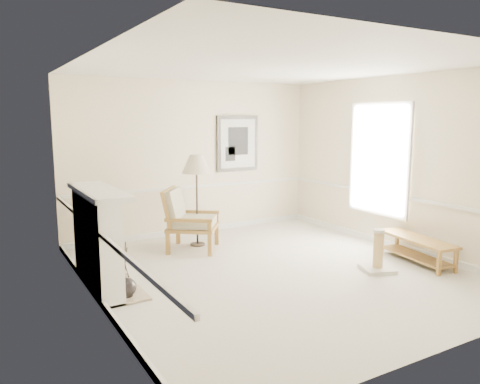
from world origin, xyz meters
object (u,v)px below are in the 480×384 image
at_px(armchair, 186,217).
at_px(floor_lamp, 196,167).
at_px(bench, 416,246).
at_px(scratching_post, 378,258).
at_px(floor_vase, 126,288).

height_order(armchair, floor_lamp, floor_lamp).
relative_size(armchair, bench, 0.81).
xyz_separation_m(floor_lamp, scratching_post, (1.67, -2.59, -1.19)).
xyz_separation_m(floor_vase, bench, (4.30, -0.79, 0.13)).
bearing_deg(floor_vase, bench, -10.45).
xyz_separation_m(armchair, floor_lamp, (0.27, 0.14, 0.82)).
distance_m(floor_vase, bench, 4.37).
bearing_deg(armchair, scratching_post, -104.98).
height_order(armchair, bench, armchair).
bearing_deg(floor_vase, scratching_post, -12.92).
height_order(floor_lamp, scratching_post, floor_lamp).
xyz_separation_m(floor_vase, scratching_post, (3.47, -0.80, 0.06)).
relative_size(floor_lamp, scratching_post, 2.57).
bearing_deg(armchair, floor_lamp, -25.58).
relative_size(armchair, scratching_post, 1.84).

